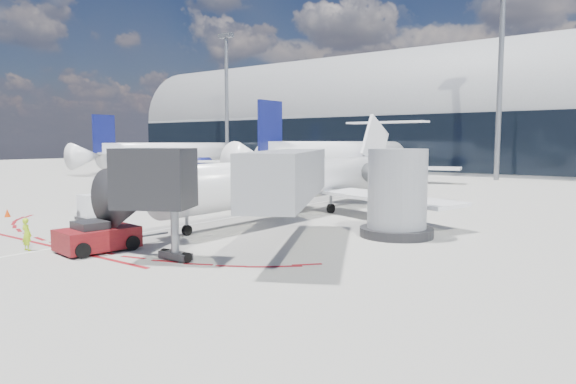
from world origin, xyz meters
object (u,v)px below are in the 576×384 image
Objects in this scene: ramp_worker at (27,234)px; uld_container at (92,208)px; regional_jet at (302,179)px; pushback_tug at (97,237)px.

uld_container is at bearing -56.66° from ramp_worker.
regional_jet is 18.65m from ramp_worker.
pushback_tug is 3.63× the size of ramp_worker.
regional_jet is at bearing -105.99° from ramp_worker.
ramp_worker is at bearing -136.42° from pushback_tug.
pushback_tug is at bearing -91.42° from regional_jet.
pushback_tug is 2.84× the size of uld_container.
pushback_tug is at bearing -24.33° from uld_container.
regional_jet is 14.44m from uld_container.
pushback_tug is 10.17m from uld_container.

